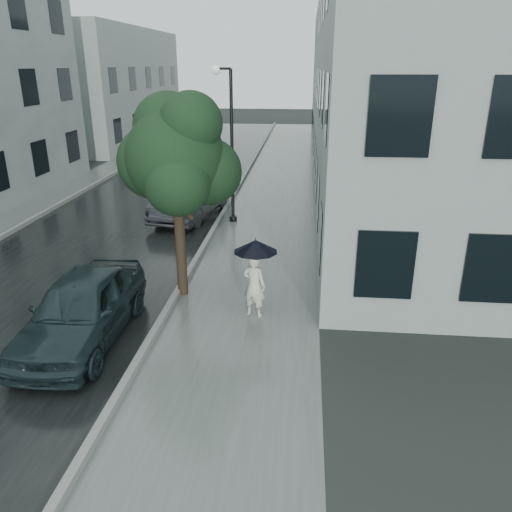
# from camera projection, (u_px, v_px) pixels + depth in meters

# --- Properties ---
(ground) EXTENTS (120.00, 120.00, 0.00)m
(ground) POSITION_uv_depth(u_px,v_px,m) (219.00, 361.00, 9.93)
(ground) COLOR black
(ground) RESTS_ON ground
(sidewalk) EXTENTS (3.50, 60.00, 0.01)m
(sidewalk) POSITION_uv_depth(u_px,v_px,m) (273.00, 204.00, 21.04)
(sidewalk) COLOR slate
(sidewalk) RESTS_ON ground
(kerb_near) EXTENTS (0.15, 60.00, 0.15)m
(kerb_near) POSITION_uv_depth(u_px,v_px,m) (230.00, 201.00, 21.19)
(kerb_near) COLOR slate
(kerb_near) RESTS_ON ground
(asphalt_road) EXTENTS (6.85, 60.00, 0.00)m
(asphalt_road) POSITION_uv_depth(u_px,v_px,m) (150.00, 201.00, 21.53)
(asphalt_road) COLOR black
(asphalt_road) RESTS_ON ground
(kerb_far) EXTENTS (0.15, 60.00, 0.15)m
(kerb_far) POSITION_uv_depth(u_px,v_px,m) (72.00, 197.00, 21.83)
(kerb_far) COLOR slate
(kerb_far) RESTS_ON ground
(sidewalk_far) EXTENTS (1.70, 60.00, 0.01)m
(sidewalk_far) POSITION_uv_depth(u_px,v_px,m) (52.00, 198.00, 21.94)
(sidewalk_far) COLOR #4C5451
(sidewalk_far) RESTS_ON ground
(building_near) EXTENTS (7.02, 36.00, 9.00)m
(building_near) POSITION_uv_depth(u_px,v_px,m) (384.00, 85.00, 25.91)
(building_near) COLOR gray
(building_near) RESTS_ON ground
(building_far_b) EXTENTS (7.02, 18.00, 8.00)m
(building_far_b) POSITION_uv_depth(u_px,v_px,m) (104.00, 86.00, 37.61)
(building_far_b) COLOR gray
(building_far_b) RESTS_ON ground
(pedestrian) EXTENTS (0.65, 0.54, 1.52)m
(pedestrian) POSITION_uv_depth(u_px,v_px,m) (254.00, 285.00, 11.46)
(pedestrian) COLOR beige
(pedestrian) RESTS_ON sidewalk
(umbrella) EXTENTS (1.10, 1.10, 1.01)m
(umbrella) POSITION_uv_depth(u_px,v_px,m) (256.00, 246.00, 11.07)
(umbrella) COLOR black
(umbrella) RESTS_ON ground
(street_tree) EXTENTS (3.04, 2.76, 5.00)m
(street_tree) POSITION_uv_depth(u_px,v_px,m) (176.00, 156.00, 11.66)
(street_tree) COLOR #332619
(street_tree) RESTS_ON ground
(lamp_post) EXTENTS (0.83, 0.45, 5.49)m
(lamp_post) POSITION_uv_depth(u_px,v_px,m) (228.00, 136.00, 17.69)
(lamp_post) COLOR black
(lamp_post) RESTS_ON ground
(car_near) EXTENTS (1.75, 4.28, 1.46)m
(car_near) POSITION_uv_depth(u_px,v_px,m) (82.00, 308.00, 10.47)
(car_near) COLOR #18272A
(car_near) RESTS_ON ground
(car_far) EXTENTS (2.45, 4.97, 1.57)m
(car_far) POSITION_uv_depth(u_px,v_px,m) (192.00, 196.00, 19.16)
(car_far) COLOR #26292C
(car_far) RESTS_ON ground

